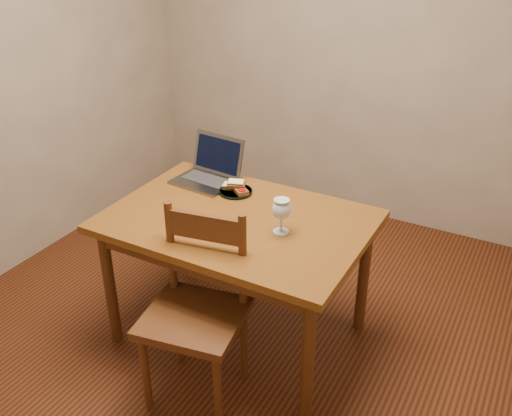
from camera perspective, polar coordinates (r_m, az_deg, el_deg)
The scene contains 11 objects.
floor at distance 3.38m, azimuth -1.44°, elevation -11.26°, with size 3.20×3.20×0.02m, color black.
back_wall at distance 4.16m, azimuth 9.95°, elevation 16.22°, with size 3.20×0.02×2.60m, color gray.
left_wall at distance 3.79m, azimuth -23.90°, elevation 13.13°, with size 0.02×3.20×2.60m, color gray.
table at distance 2.91m, azimuth -1.84°, elevation -2.46°, with size 1.30×0.90×0.74m.
chair at distance 2.66m, azimuth -6.07°, elevation -9.56°, with size 0.51×0.49×0.48m.
plate at distance 3.11m, azimuth -2.04°, elevation 1.65°, with size 0.18×0.18×0.02m, color black.
sandwich_cheese at distance 3.12m, azimuth -2.45°, elevation 2.21°, with size 0.10×0.06×0.03m, color #381E0C, non-canonical shape.
sandwich_tomato at distance 3.07m, azimuth -1.57°, elevation 1.84°, with size 0.10×0.06×0.03m, color #381E0C, non-canonical shape.
sandwich_top at distance 3.09m, azimuth -2.01°, elevation 2.41°, with size 0.10×0.06×0.03m, color #381E0C, non-canonical shape.
milk_glass at distance 2.70m, azimuth 2.55°, elevation -0.81°, with size 0.09×0.09×0.18m, color white, non-canonical shape.
laptop at distance 3.25m, azimuth -4.60°, elevation 3.93°, with size 0.35×0.33×0.24m.
Camera 1 is at (1.33, -2.25, 2.14)m, focal length 40.00 mm.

